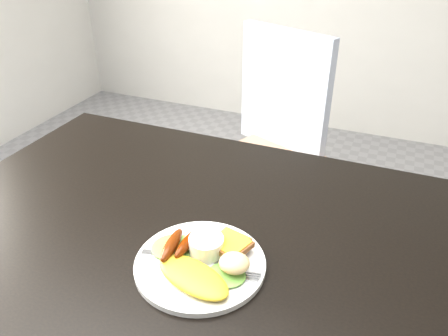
{
  "coord_description": "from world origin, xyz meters",
  "views": [
    {
      "loc": [
        0.35,
        -0.68,
        1.33
      ],
      "look_at": [
        0.07,
        -0.0,
        0.9
      ],
      "focal_mm": 35.0,
      "sensor_mm": 36.0,
      "label": 1
    }
  ],
  "objects_px": {
    "plate": "(200,264)",
    "person": "(288,129)",
    "dining_chair": "(266,168)",
    "dining_table": "(194,229)"
  },
  "relations": [
    {
      "from": "dining_table",
      "to": "dining_chair",
      "type": "bearing_deg",
      "value": 94.45
    },
    {
      "from": "person",
      "to": "plate",
      "type": "relative_size",
      "value": 5.97
    },
    {
      "from": "plate",
      "to": "person",
      "type": "bearing_deg",
      "value": 90.51
    },
    {
      "from": "dining_chair",
      "to": "plate",
      "type": "bearing_deg",
      "value": -58.21
    },
    {
      "from": "dining_chair",
      "to": "person",
      "type": "distance_m",
      "value": 0.39
    },
    {
      "from": "person",
      "to": "plate",
      "type": "bearing_deg",
      "value": 96.98
    },
    {
      "from": "dining_table",
      "to": "dining_chair",
      "type": "xyz_separation_m",
      "value": [
        -0.06,
        0.77,
        -0.28
      ]
    },
    {
      "from": "person",
      "to": "plate",
      "type": "xyz_separation_m",
      "value": [
        0.01,
        -0.67,
        0.01
      ]
    },
    {
      "from": "person",
      "to": "dining_chair",
      "type": "bearing_deg",
      "value": -54.32
    },
    {
      "from": "person",
      "to": "plate",
      "type": "distance_m",
      "value": 0.67
    }
  ]
}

